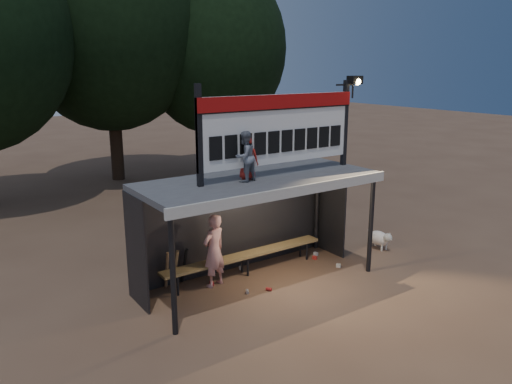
{
  "coord_description": "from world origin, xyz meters",
  "views": [
    {
      "loc": [
        -5.67,
        -8.12,
        4.54
      ],
      "look_at": [
        0.2,
        0.4,
        1.9
      ],
      "focal_mm": 35.0,
      "sensor_mm": 36.0,
      "label": 1
    }
  ],
  "objects": [
    {
      "name": "player",
      "position": [
        -0.85,
        0.42,
        0.78
      ],
      "size": [
        0.65,
        0.52,
        1.57
      ],
      "primitive_type": "imported",
      "rotation": [
        0.0,
        0.0,
        3.43
      ],
      "color": "silver",
      "rests_on": "ground"
    },
    {
      "name": "bats",
      "position": [
        -1.55,
        0.82,
        0.43
      ],
      "size": [
        0.48,
        0.33,
        0.84
      ],
      "color": "#926844",
      "rests_on": "ground"
    },
    {
      "name": "scoreboard_assembly",
      "position": [
        0.56,
        -0.01,
        3.32
      ],
      "size": [
        4.1,
        0.27,
        1.99
      ],
      "color": "black",
      "rests_on": "dugout_shelter"
    },
    {
      "name": "dugout_shelter",
      "position": [
        0.0,
        0.24,
        1.85
      ],
      "size": [
        5.1,
        2.08,
        2.32
      ],
      "color": "#424245",
      "rests_on": "ground"
    },
    {
      "name": "litter",
      "position": [
        0.67,
        0.15,
        0.04
      ],
      "size": [
        3.05,
        1.4,
        0.08
      ],
      "color": "maroon",
      "rests_on": "ground"
    },
    {
      "name": "ground",
      "position": [
        0.0,
        0.0,
        0.0
      ],
      "size": [
        80.0,
        80.0,
        0.0
      ],
      "primitive_type": "plane",
      "color": "brown",
      "rests_on": "ground"
    },
    {
      "name": "bench",
      "position": [
        0.0,
        0.55,
        0.43
      ],
      "size": [
        4.0,
        0.35,
        0.48
      ],
      "color": "olive",
      "rests_on": "ground"
    },
    {
      "name": "child_b",
      "position": [
        -0.28,
        0.01,
        2.75
      ],
      "size": [
        0.5,
        0.49,
        0.87
      ],
      "primitive_type": "imported",
      "rotation": [
        0.0,
        0.0,
        2.38
      ],
      "color": "maroon",
      "rests_on": "dugout_shelter"
    },
    {
      "name": "tree_right",
      "position": [
        5.0,
        10.5,
        5.19
      ],
      "size": [
        6.08,
        6.08,
        8.72
      ],
      "color": "#2F2015",
      "rests_on": "ground"
    },
    {
      "name": "dog",
      "position": [
        3.71,
        -0.06,
        0.28
      ],
      "size": [
        0.36,
        0.81,
        0.49
      ],
      "color": "white",
      "rests_on": "ground"
    },
    {
      "name": "tree_mid",
      "position": [
        1.0,
        11.5,
        6.17
      ],
      "size": [
        7.22,
        7.22,
        10.36
      ],
      "color": "black",
      "rests_on": "ground"
    },
    {
      "name": "child_a",
      "position": [
        -0.43,
        -0.14,
        2.82
      ],
      "size": [
        0.56,
        0.49,
        0.99
      ],
      "primitive_type": "imported",
      "rotation": [
        0.0,
        0.0,
        3.41
      ],
      "color": "slate",
      "rests_on": "dugout_shelter"
    }
  ]
}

